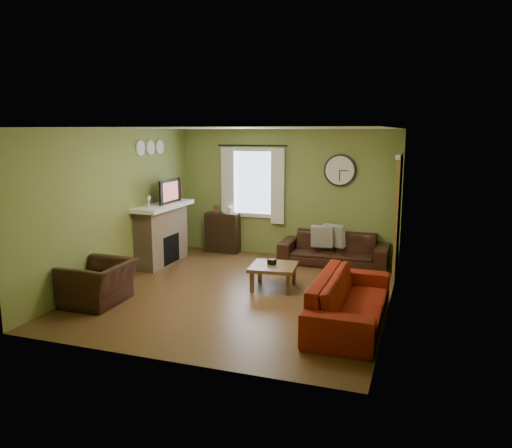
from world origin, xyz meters
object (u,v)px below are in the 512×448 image
(sofa_red, at_px, (350,300))
(armchair, at_px, (99,283))
(bookshelf, at_px, (223,233))
(sofa_brown, at_px, (334,249))
(coffee_table, at_px, (274,277))

(sofa_red, relative_size, armchair, 2.29)
(bookshelf, distance_m, sofa_brown, 2.44)
(bookshelf, distance_m, armchair, 3.65)
(armchair, bearing_deg, bookshelf, 170.82)
(armchair, distance_m, coffee_table, 2.75)
(coffee_table, bearing_deg, bookshelf, 130.64)
(bookshelf, xyz_separation_m, armchair, (-0.50, -3.62, -0.11))
(bookshelf, bearing_deg, armchair, -97.86)
(bookshelf, bearing_deg, coffee_table, -49.36)
(coffee_table, bearing_deg, armchair, -145.51)
(bookshelf, distance_m, coffee_table, 2.72)
(bookshelf, bearing_deg, sofa_red, -44.96)
(bookshelf, relative_size, sofa_brown, 0.41)
(sofa_brown, height_order, armchair, armchair)
(sofa_red, relative_size, coffee_table, 3.03)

